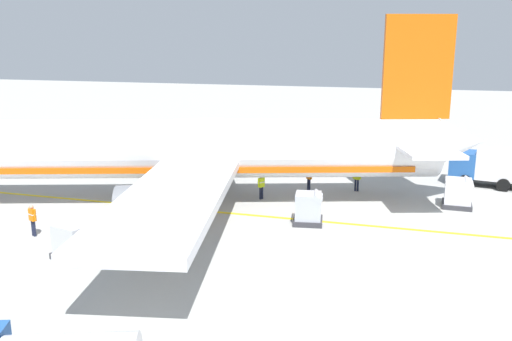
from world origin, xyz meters
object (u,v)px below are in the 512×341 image
(cargo_container_mid, at_px, (458,193))
(airliner_foreground, at_px, (168,150))
(crew_loader_left, at_px, (357,177))
(crew_loader_right, at_px, (261,185))
(crew_supervisor, at_px, (33,217))
(service_truck_baggage, at_px, (493,166))
(cargo_container_near, at_px, (309,208))
(cargo_container_far, at_px, (76,240))
(crew_marshaller, at_px, (309,177))

(cargo_container_mid, bearing_deg, airliner_foreground, 101.60)
(crew_loader_left, distance_m, crew_loader_right, 6.99)
(crew_loader_left, bearing_deg, crew_supervisor, 131.37)
(airliner_foreground, bearing_deg, service_truck_baggage, -64.90)
(service_truck_baggage, relative_size, crew_supervisor, 3.38)
(cargo_container_near, bearing_deg, airliner_foreground, 78.19)
(service_truck_baggage, bearing_deg, cargo_container_near, 136.49)
(airliner_foreground, xyz_separation_m, cargo_container_mid, (3.73, -18.18, -2.48))
(crew_loader_right, bearing_deg, crew_loader_left, -57.54)
(cargo_container_mid, bearing_deg, cargo_container_near, 124.08)
(airliner_foreground, xyz_separation_m, service_truck_baggage, (9.78, -20.88, -1.87))
(crew_loader_left, xyz_separation_m, crew_loader_right, (-3.75, 5.90, -0.02))
(cargo_container_mid, height_order, cargo_container_far, cargo_container_mid)
(cargo_container_near, relative_size, crew_loader_right, 1.14)
(crew_loader_left, distance_m, crew_supervisor, 21.12)
(crew_marshaller, xyz_separation_m, crew_loader_right, (-3.02, 2.64, -0.00))
(crew_loader_right, bearing_deg, cargo_container_mid, -82.19)
(cargo_container_mid, distance_m, crew_loader_right, 12.58)
(airliner_foreground, relative_size, crew_loader_right, 24.32)
(cargo_container_near, relative_size, cargo_container_far, 0.87)
(service_truck_baggage, bearing_deg, cargo_container_mid, 155.93)
(cargo_container_mid, xyz_separation_m, crew_supervisor, (-11.91, 22.41, 0.14))
(cargo_container_far, bearing_deg, cargo_container_near, -51.14)
(crew_loader_right, xyz_separation_m, crew_supervisor, (-10.20, 9.95, 0.06))
(airliner_foreground, height_order, cargo_container_mid, airliner_foreground)
(airliner_foreground, height_order, crew_loader_right, airliner_foreground)
(crew_marshaller, bearing_deg, cargo_container_near, -169.47)
(cargo_container_mid, distance_m, crew_marshaller, 9.90)
(cargo_container_far, bearing_deg, crew_marshaller, -29.85)
(airliner_foreground, relative_size, cargo_container_mid, 21.02)
(service_truck_baggage, height_order, cargo_container_mid, service_truck_baggage)
(service_truck_baggage, xyz_separation_m, crew_loader_left, (-4.01, 9.26, -0.51))
(cargo_container_far, xyz_separation_m, crew_marshaller, (15.11, -8.67, 0.13))
(crew_marshaller, relative_size, crew_supervisor, 0.95)
(cargo_container_near, bearing_deg, crew_loader_right, 44.36)
(cargo_container_near, height_order, cargo_container_mid, cargo_container_mid)
(cargo_container_near, distance_m, crew_loader_right, 5.66)
(crew_loader_left, relative_size, crew_loader_right, 1.02)
(cargo_container_mid, relative_size, crew_supervisor, 1.10)
(cargo_container_far, relative_size, crew_supervisor, 1.24)
(crew_loader_left, bearing_deg, cargo_container_far, 143.02)
(crew_supervisor, bearing_deg, crew_marshaller, -43.60)
(airliner_foreground, xyz_separation_m, crew_marshaller, (5.04, -8.36, -2.40))
(cargo_container_near, bearing_deg, crew_marshaller, 10.53)
(service_truck_baggage, relative_size, cargo_container_mid, 3.09)
(service_truck_baggage, height_order, cargo_container_near, service_truck_baggage)
(cargo_container_far, height_order, crew_loader_right, cargo_container_far)
(airliner_foreground, xyz_separation_m, crew_supervisor, (-8.18, 4.23, -2.34))
(crew_marshaller, relative_size, crew_loader_left, 0.98)
(cargo_container_mid, xyz_separation_m, crew_loader_left, (2.05, 6.56, 0.10))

